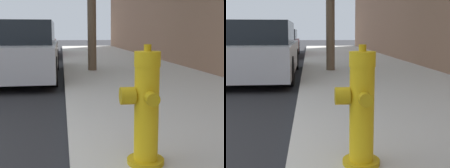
{
  "view_description": "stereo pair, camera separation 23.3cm",
  "coord_description": "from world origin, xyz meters",
  "views": [
    {
      "loc": [
        2.09,
        -2.26,
        1.11
      ],
      "look_at": [
        2.64,
        1.12,
        0.53
      ],
      "focal_mm": 50.0,
      "sensor_mm": 36.0,
      "label": 1
    },
    {
      "loc": [
        2.32,
        -2.29,
        1.11
      ],
      "look_at": [
        2.64,
        1.12,
        0.53
      ],
      "focal_mm": 50.0,
      "sensor_mm": 36.0,
      "label": 2
    }
  ],
  "objects": [
    {
      "name": "parked_car_mid",
      "position": [
        0.92,
        12.04,
        0.59
      ],
      "size": [
        1.83,
        4.0,
        1.21
      ],
      "color": "maroon",
      "rests_on": "ground_plane"
    },
    {
      "name": "parked_car_near",
      "position": [
        1.1,
        5.48,
        0.65
      ],
      "size": [
        1.79,
        4.49,
        1.34
      ],
      "color": "#B7B7BC",
      "rests_on": "ground_plane"
    },
    {
      "name": "fire_hydrant",
      "position": [
        2.69,
        -0.08,
        0.54
      ],
      "size": [
        0.34,
        0.36,
        0.9
      ],
      "color": "#C39C11",
      "rests_on": "sidewalk_slab"
    }
  ]
}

